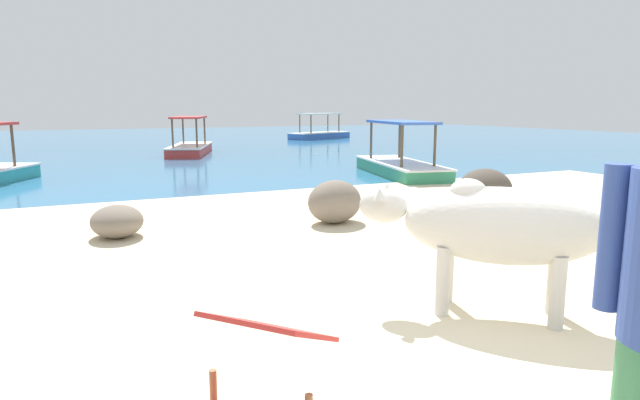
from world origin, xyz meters
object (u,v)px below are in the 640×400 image
cow (495,226)px  boat_green (400,164)px  boat_blue (320,133)px  boat_red (190,146)px  deck_chair_near (252,378)px

cow → boat_green: size_ratio=0.42×
cow → boat_green: boat_green is taller
boat_blue → boat_red: size_ratio=1.00×
boat_blue → boat_red: bearing=-163.8°
boat_red → boat_green: bearing=-137.3°
cow → boat_blue: (8.92, 22.34, -0.45)m
deck_chair_near → boat_green: size_ratio=0.24×
boat_red → boat_green: (3.37, -7.97, 0.00)m
cow → boat_red: size_ratio=0.42×
cow → deck_chair_near: (-2.22, -0.89, -0.31)m
boat_green → boat_red: bearing=35.2°
boat_green → boat_blue: bearing=-5.4°
boat_blue → deck_chair_near: bearing=-138.9°
boat_blue → boat_green: 15.27m
deck_chair_near → boat_blue: boat_blue is taller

